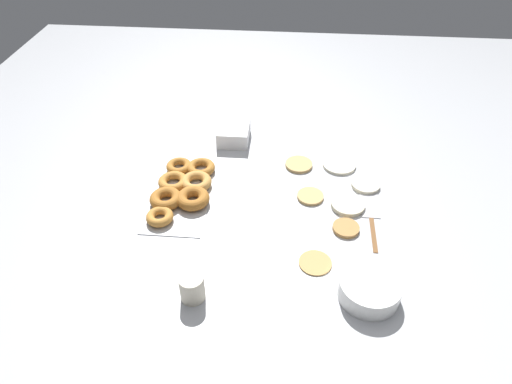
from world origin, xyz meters
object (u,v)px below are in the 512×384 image
object	(u,v)px
pancake_5	(348,205)
donut_tray	(183,189)
pancake_0	(339,164)
pancake_4	(315,262)
pancake_3	(299,164)
pancake_6	(366,185)
spatula	(371,211)
paper_cup	(192,287)
container_stack	(234,133)
batter_bowl	(369,289)
pancake_1	(346,228)
pancake_2	(310,196)

from	to	relation	value
pancake_5	donut_tray	size ratio (longest dim) A/B	0.29
pancake_0	pancake_4	distance (m)	0.48
pancake_0	pancake_3	distance (m)	0.15
pancake_6	spatula	size ratio (longest dim) A/B	0.36
pancake_5	spatula	world-z (taller)	pancake_5
pancake_4	pancake_5	distance (m)	0.28
pancake_6	paper_cup	xyz separation A→B (m)	(0.51, -0.50, 0.03)
pancake_5	container_stack	size ratio (longest dim) A/B	0.77
pancake_5	batter_bowl	xyz separation A→B (m)	(0.35, 0.03, 0.02)
pancake_3	pancake_1	bearing A→B (deg)	25.20
pancake_5	pancake_6	xyz separation A→B (m)	(-0.11, 0.07, -0.00)
paper_cup	pancake_2	bearing A→B (deg)	144.07
pancake_3	spatula	bearing A→B (deg)	45.75
pancake_1	pancake_4	distance (m)	0.17
spatula	pancake_1	bearing A→B (deg)	137.40
pancake_6	pancake_5	bearing A→B (deg)	-31.72
pancake_1	paper_cup	xyz separation A→B (m)	(0.29, -0.42, 0.03)
pancake_6	donut_tray	distance (m)	0.62
pancake_5	container_stack	bearing A→B (deg)	-130.34
pancake_0	paper_cup	xyz separation A→B (m)	(0.62, -0.42, 0.03)
batter_bowl	donut_tray	bearing A→B (deg)	-123.11
pancake_4	pancake_6	size ratio (longest dim) A/B	0.98
pancake_5	spatula	size ratio (longest dim) A/B	0.41
pancake_2	pancake_6	xyz separation A→B (m)	(-0.08, 0.19, 0.00)
pancake_3	container_stack	size ratio (longest dim) A/B	0.69
pancake_6	spatula	distance (m)	0.13
pancake_4	container_stack	bearing A→B (deg)	-153.15
pancake_4	pancake_2	bearing A→B (deg)	-177.53
pancake_4	pancake_6	bearing A→B (deg)	154.06
pancake_4	paper_cup	bearing A→B (deg)	-66.20
pancake_1	spatula	bearing A→B (deg)	136.28
pancake_6	donut_tray	bearing A→B (deg)	-81.84
pancake_5	pancake_3	bearing A→B (deg)	-142.04
pancake_5	container_stack	xyz separation A→B (m)	(-0.35, -0.42, 0.02)
pancake_3	container_stack	distance (m)	0.29
pancake_2	pancake_3	world-z (taller)	same
pancake_2	pancake_4	bearing A→B (deg)	2.47
pancake_0	container_stack	size ratio (longest dim) A/B	0.84
pancake_0	spatula	bearing A→B (deg)	20.00
batter_bowl	paper_cup	xyz separation A→B (m)	(0.04, -0.46, 0.01)
pancake_1	donut_tray	world-z (taller)	donut_tray
container_stack	paper_cup	distance (m)	0.75
pancake_4	spatula	bearing A→B (deg)	142.34
pancake_2	donut_tray	xyz separation A→B (m)	(0.01, -0.43, 0.01)
pancake_2	spatula	world-z (taller)	pancake_2
pancake_1	pancake_0	bearing A→B (deg)	-179.53
pancake_2	pancake_5	xyz separation A→B (m)	(0.03, 0.12, 0.00)
container_stack	donut_tray	bearing A→B (deg)	-21.71
pancake_1	pancake_4	world-z (taller)	pancake_1
pancake_2	pancake_3	bearing A→B (deg)	-166.91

